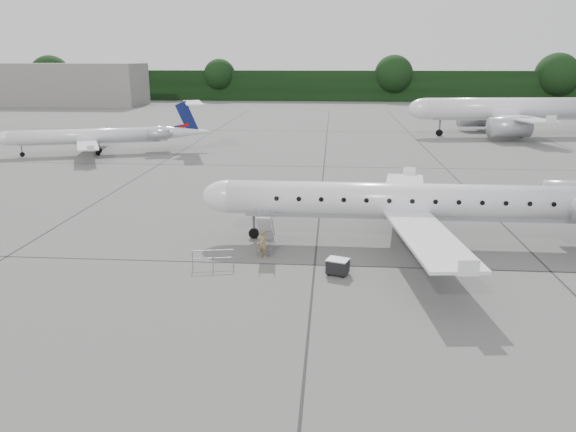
# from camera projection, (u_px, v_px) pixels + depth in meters

# --- Properties ---
(ground) EXTENTS (320.00, 320.00, 0.00)m
(ground) POSITION_uv_depth(u_px,v_px,m) (396.00, 290.00, 27.69)
(ground) COLOR slate
(ground) RESTS_ON ground
(treeline) EXTENTS (260.00, 4.00, 8.00)m
(treeline) POSITION_uv_depth(u_px,v_px,m) (346.00, 86.00, 151.39)
(treeline) COLOR black
(treeline) RESTS_ON ground
(terminal_building) EXTENTS (40.00, 14.00, 10.00)m
(terminal_building) POSITION_uv_depth(u_px,v_px,m) (60.00, 84.00, 137.23)
(terminal_building) COLOR slate
(terminal_building) RESTS_ON ground
(main_regional_jet) EXTENTS (29.34, 21.25, 7.47)m
(main_regional_jet) POSITION_uv_depth(u_px,v_px,m) (414.00, 184.00, 33.89)
(main_regional_jet) COLOR silver
(main_regional_jet) RESTS_ON ground
(airstair) EXTENTS (0.87, 2.32, 2.34)m
(airstair) POSITION_uv_depth(u_px,v_px,m) (266.00, 231.00, 33.17)
(airstair) COLOR silver
(airstair) RESTS_ON ground
(passenger) EXTENTS (0.71, 0.60, 1.66)m
(passenger) POSITION_uv_depth(u_px,v_px,m) (263.00, 244.00, 32.01)
(passenger) COLOR olive
(passenger) RESTS_ON ground
(safety_railing) EXTENTS (2.17, 0.50, 1.00)m
(safety_railing) POSITION_uv_depth(u_px,v_px,m) (213.00, 259.00, 30.54)
(safety_railing) COLOR gray
(safety_railing) RESTS_ON ground
(baggage_cart) EXTENTS (1.29, 1.17, 0.92)m
(baggage_cart) POSITION_uv_depth(u_px,v_px,m) (338.00, 266.00, 29.58)
(baggage_cart) COLOR black
(baggage_cart) RESTS_ON ground
(bg_narrowbody) EXTENTS (33.39, 25.88, 11.09)m
(bg_narrowbody) POSITION_uv_depth(u_px,v_px,m) (507.00, 98.00, 81.92)
(bg_narrowbody) COLOR silver
(bg_narrowbody) RESTS_ON ground
(bg_regional_left) EXTENTS (26.98, 22.81, 6.04)m
(bg_regional_left) POSITION_uv_depth(u_px,v_px,m) (89.00, 129.00, 66.46)
(bg_regional_left) COLOR silver
(bg_regional_left) RESTS_ON ground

